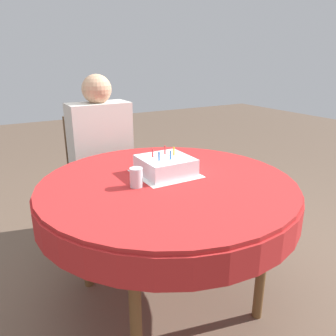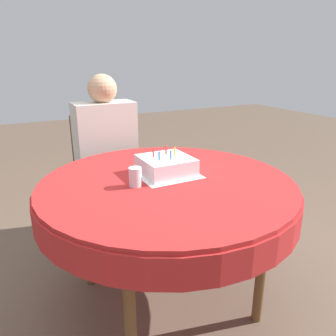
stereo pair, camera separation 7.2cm
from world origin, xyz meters
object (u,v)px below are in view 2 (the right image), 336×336
Objects in this scene: birthday_cake at (166,165)px; drinking_glass at (136,177)px; person at (106,143)px; chair at (104,170)px.

drinking_glass is at bearing -156.68° from birthday_cake.
person is 0.77m from birthday_cake.
drinking_glass is (-0.21, -0.09, -0.00)m from birthday_cake.
person is (0.00, -0.09, 0.23)m from chair.
birthday_cake is 0.22m from drinking_glass.
birthday_cake is 2.75× the size of drinking_glass.
chair is at bearing 82.70° from drinking_glass.
person is at bearing 81.90° from drinking_glass.
drinking_glass is at bearing -98.40° from person.
birthday_cake is at bearing -84.67° from chair.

